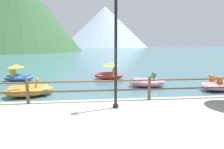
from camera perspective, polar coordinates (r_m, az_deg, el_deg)
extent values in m
plane|color=#3D6B75|center=(45.85, -6.25, 5.83)|extent=(200.00, 200.00, 0.00)
cylinder|color=brown|center=(7.92, -24.01, -4.60)|extent=(0.12, 0.12, 0.95)
cylinder|color=brown|center=(7.88, 11.13, -4.03)|extent=(0.12, 0.12, 0.95)
cylinder|color=brown|center=(7.47, -6.52, -2.04)|extent=(23.80, 0.07, 0.07)
cylinder|color=brown|center=(7.55, -6.47, -4.87)|extent=(23.80, 0.07, 0.07)
cylinder|color=black|center=(6.52, 1.14, 6.06)|extent=(0.10, 0.10, 3.80)
cylinder|color=black|center=(6.87, 1.09, -9.44)|extent=(0.20, 0.20, 0.12)
ellipsoid|color=blue|center=(15.35, -26.25, -0.84)|extent=(2.21, 1.33, 0.46)
cube|color=silver|center=(15.34, -26.27, -0.55)|extent=(1.72, 1.08, 0.06)
cube|color=yellow|center=(15.18, -27.20, -0.43)|extent=(0.43, 0.43, 0.08)
cube|color=yellow|center=(15.23, -27.87, 0.38)|extent=(0.24, 0.41, 0.43)
cube|color=yellow|center=(15.60, -26.47, -0.15)|extent=(0.43, 0.43, 0.08)
cube|color=yellow|center=(15.65, -27.13, 0.64)|extent=(0.24, 0.41, 0.43)
cube|color=blue|center=(15.10, -24.27, -0.32)|extent=(0.53, 0.85, 0.12)
cone|color=yellow|center=(15.28, -26.84, 2.30)|extent=(1.19, 1.19, 0.22)
ellipsoid|color=pink|center=(12.08, 10.60, -2.35)|extent=(2.33, 1.34, 0.54)
cube|color=silver|center=(12.06, 10.61, -1.91)|extent=(1.82, 1.09, 0.06)
cube|color=#339956|center=(12.31, 11.17, -1.37)|extent=(0.43, 0.43, 0.08)
cube|color=#339956|center=(12.31, 12.02, -0.36)|extent=(0.24, 0.42, 0.43)
cube|color=#339956|center=(11.86, 11.64, -1.78)|extent=(0.43, 0.43, 0.08)
cube|color=#339956|center=(11.87, 12.53, -0.73)|extent=(0.24, 0.42, 0.43)
cube|color=pink|center=(11.94, 7.73, -1.65)|extent=(0.56, 0.84, 0.12)
ellipsoid|color=pink|center=(12.61, 29.67, -2.93)|extent=(2.63, 1.77, 0.54)
cube|color=silver|center=(12.59, 29.70, -2.51)|extent=(2.07, 1.43, 0.06)
cube|color=orange|center=(12.28, 30.05, -2.47)|extent=(0.48, 0.48, 0.08)
cube|color=orange|center=(12.11, 29.57, -1.52)|extent=(0.29, 0.44, 0.43)
cube|color=orange|center=(12.61, 28.32, -2.06)|extent=(0.48, 0.48, 0.08)
cube|color=orange|center=(12.45, 27.83, -1.13)|extent=(0.29, 0.44, 0.43)
ellipsoid|color=orange|center=(10.66, -23.53, -4.42)|extent=(2.66, 1.94, 0.57)
cube|color=silver|center=(10.64, -23.57, -3.90)|extent=(2.09, 1.56, 0.06)
cube|color=orange|center=(10.88, -22.60, -3.18)|extent=(0.49, 0.49, 0.08)
cube|color=orange|center=(10.84, -21.72, -1.98)|extent=(0.30, 0.44, 0.43)
cube|color=orange|center=(10.35, -22.65, -3.79)|extent=(0.49, 0.49, 0.08)
cube|color=orange|center=(10.30, -21.73, -2.54)|extent=(0.30, 0.44, 0.43)
cube|color=orange|center=(10.68, -27.11, -3.77)|extent=(0.76, 1.05, 0.12)
ellipsoid|color=red|center=(14.37, -0.91, -0.34)|extent=(2.21, 1.36, 0.55)
cube|color=silver|center=(14.35, -0.91, 0.04)|extent=(1.73, 1.11, 0.06)
cube|color=yellow|center=(14.61, -0.34, 0.48)|extent=(0.41, 0.41, 0.08)
cube|color=yellow|center=(14.59, 0.36, 1.34)|extent=(0.22, 0.40, 0.43)
cube|color=yellow|center=(14.09, -0.18, 0.16)|extent=(0.41, 0.41, 0.08)
cube|color=yellow|center=(14.08, 0.55, 1.05)|extent=(0.22, 0.40, 0.43)
cube|color=red|center=(14.31, -3.31, 0.24)|extent=(0.50, 0.93, 0.12)
cone|color=yellow|center=(14.26, -0.48, 3.10)|extent=(1.27, 1.27, 0.22)
cone|color=#386038|center=(76.54, -26.78, 16.95)|extent=(44.12, 44.12, 28.44)
cone|color=#386038|center=(79.23, -18.78, 12.98)|extent=(24.27, 24.27, 17.06)
cone|color=#9EADBC|center=(153.96, -2.10, 14.05)|extent=(66.41, 66.41, 31.36)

